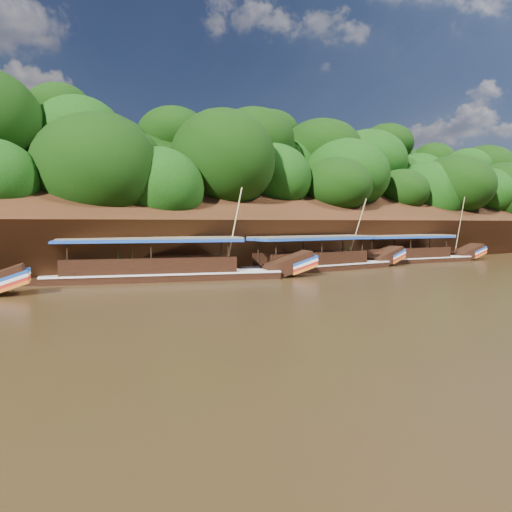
% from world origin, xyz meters
% --- Properties ---
extents(ground, '(160.00, 160.00, 0.00)m').
position_xyz_m(ground, '(0.00, 0.00, 0.00)').
color(ground, black).
rests_on(ground, ground).
extents(riverbank, '(120.00, 30.06, 19.40)m').
position_xyz_m(riverbank, '(-0.01, 22.73, 1.89)').
color(riverbank, black).
rests_on(riverbank, ground).
extents(boat_0, '(15.25, 4.45, 6.29)m').
position_xyz_m(boat_0, '(13.48, 7.62, 0.55)').
color(boat_0, black).
rests_on(boat_0, ground).
extents(boat_1, '(14.90, 2.77, 5.84)m').
position_xyz_m(boat_1, '(2.24, 7.00, 0.58)').
color(boat_1, black).
rests_on(boat_1, ground).
extents(boat_2, '(16.65, 7.67, 6.31)m').
position_xyz_m(boat_2, '(-9.84, 7.48, 0.60)').
color(boat_2, black).
rests_on(boat_2, ground).
extents(reeds, '(49.84, 2.63, 2.07)m').
position_xyz_m(reeds, '(-4.40, 9.33, 0.90)').
color(reeds, '#316E1B').
rests_on(reeds, ground).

